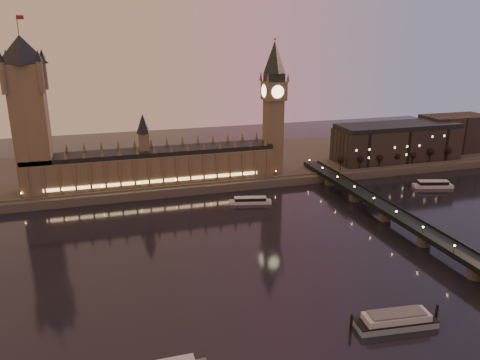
# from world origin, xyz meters

# --- Properties ---
(ground) EXTENTS (700.00, 700.00, 0.00)m
(ground) POSITION_xyz_m (0.00, 0.00, 0.00)
(ground) COLOR black
(ground) RESTS_ON ground
(far_embankment) EXTENTS (560.00, 130.00, 6.00)m
(far_embankment) POSITION_xyz_m (30.00, 165.00, 3.00)
(far_embankment) COLOR #423D35
(far_embankment) RESTS_ON ground
(palace_of_westminster) EXTENTS (180.00, 26.62, 52.00)m
(palace_of_westminster) POSITION_xyz_m (-40.12, 120.99, 21.71)
(palace_of_westminster) COLOR brown
(palace_of_westminster) RESTS_ON ground
(victoria_tower) EXTENTS (31.68, 31.68, 118.00)m
(victoria_tower) POSITION_xyz_m (-120.00, 121.00, 65.79)
(victoria_tower) COLOR brown
(victoria_tower) RESTS_ON ground
(big_ben) EXTENTS (17.68, 17.68, 104.00)m
(big_ben) POSITION_xyz_m (53.99, 120.99, 63.95)
(big_ben) COLOR brown
(big_ben) RESTS_ON ground
(westminster_bridge) EXTENTS (13.20, 260.00, 15.30)m
(westminster_bridge) POSITION_xyz_m (91.61, 0.00, 5.52)
(westminster_bridge) COLOR black
(westminster_bridge) RESTS_ON ground
(city_block) EXTENTS (155.00, 45.00, 34.00)m
(city_block) POSITION_xyz_m (194.94, 130.93, 22.24)
(city_block) COLOR black
(city_block) RESTS_ON ground
(bare_tree_0) EXTENTS (5.46, 5.46, 11.11)m
(bare_tree_0) POSITION_xyz_m (110.04, 109.00, 14.27)
(bare_tree_0) COLOR black
(bare_tree_0) RESTS_ON ground
(bare_tree_1) EXTENTS (5.46, 5.46, 11.11)m
(bare_tree_1) POSITION_xyz_m (126.97, 109.00, 14.27)
(bare_tree_1) COLOR black
(bare_tree_1) RESTS_ON ground
(bare_tree_2) EXTENTS (5.46, 5.46, 11.11)m
(bare_tree_2) POSITION_xyz_m (143.89, 109.00, 14.27)
(bare_tree_2) COLOR black
(bare_tree_2) RESTS_ON ground
(bare_tree_3) EXTENTS (5.46, 5.46, 11.11)m
(bare_tree_3) POSITION_xyz_m (160.82, 109.00, 14.27)
(bare_tree_3) COLOR black
(bare_tree_3) RESTS_ON ground
(bare_tree_4) EXTENTS (5.46, 5.46, 11.11)m
(bare_tree_4) POSITION_xyz_m (177.74, 109.00, 14.27)
(bare_tree_4) COLOR black
(bare_tree_4) RESTS_ON ground
(bare_tree_5) EXTENTS (5.46, 5.46, 11.11)m
(bare_tree_5) POSITION_xyz_m (194.67, 109.00, 14.27)
(bare_tree_5) COLOR black
(bare_tree_5) RESTS_ON ground
(bare_tree_6) EXTENTS (5.46, 5.46, 11.11)m
(bare_tree_6) POSITION_xyz_m (211.59, 109.00, 14.27)
(bare_tree_6) COLOR black
(bare_tree_6) RESTS_ON ground
(cruise_boat_a) EXTENTS (29.70, 12.65, 4.64)m
(cruise_boat_a) POSITION_xyz_m (19.90, 72.58, 2.05)
(cruise_boat_a) COLOR silver
(cruise_boat_a) RESTS_ON ground
(cruise_boat_b) EXTENTS (30.48, 15.16, 5.46)m
(cruise_boat_b) POSITION_xyz_m (164.66, 65.89, 2.41)
(cruise_boat_b) COLOR silver
(cruise_boat_b) RESTS_ON ground
(moored_barge) EXTENTS (38.23, 12.64, 7.04)m
(moored_barge) POSITION_xyz_m (32.20, -80.10, 2.97)
(moored_barge) COLOR #7D939F
(moored_barge) RESTS_ON ground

